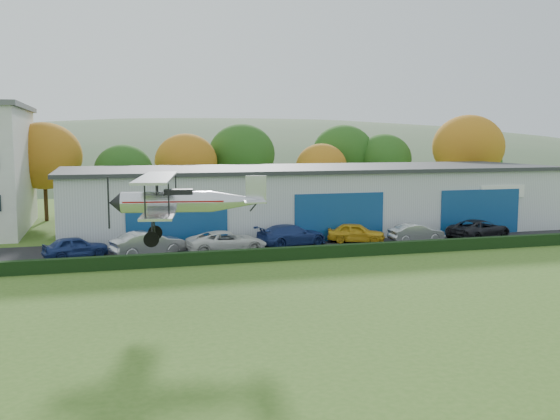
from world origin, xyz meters
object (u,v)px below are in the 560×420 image
object	(u,v)px
hangar	(313,198)
car_0	(76,247)
car_1	(149,243)
car_6	(479,229)
car_5	(416,233)
car_2	(227,242)
car_4	(356,233)
biplane	(181,200)
car_3	(291,235)

from	to	relation	value
hangar	car_0	xyz separation A→B (m)	(-18.69, -7.63, -1.91)
car_1	car_6	size ratio (longest dim) A/B	0.90
hangar	car_5	distance (m)	9.87
car_5	car_0	bearing A→B (deg)	87.95
car_1	car_2	world-z (taller)	car_1
car_4	car_6	distance (m)	9.61
car_6	biplane	bearing A→B (deg)	97.91
car_1	hangar	bearing A→B (deg)	-78.79
car_5	car_2	bearing A→B (deg)	91.22
car_2	biplane	bearing A→B (deg)	154.59
hangar	car_2	xyz separation A→B (m)	(-9.05, -8.65, -1.87)
car_1	car_3	xyz separation A→B (m)	(10.07, 1.08, -0.04)
car_0	car_1	xyz separation A→B (m)	(4.54, -0.54, 0.10)
hangar	car_5	bearing A→B (deg)	-57.14
car_6	car_4	bearing A→B (deg)	63.36
car_0	car_5	xyz separation A→B (m)	(23.94, -0.50, -0.02)
car_3	hangar	bearing A→B (deg)	-44.56
hangar	car_4	xyz separation A→B (m)	(0.89, -7.12, -1.89)
car_3	biplane	bearing A→B (deg)	130.74
car_3	car_4	world-z (taller)	car_3
hangar	biplane	size ratio (longest dim) A/B	4.94
car_6	car_2	bearing A→B (deg)	71.42
car_0	car_5	bearing A→B (deg)	-107.64
biplane	car_2	bearing A→B (deg)	79.22
car_2	car_5	xyz separation A→B (m)	(14.30, 0.52, -0.07)
car_4	car_5	world-z (taller)	car_4
car_6	car_0	bearing A→B (deg)	69.06
car_4	car_5	xyz separation A→B (m)	(4.36, -1.01, -0.04)
hangar	car_6	bearing A→B (deg)	-38.49
car_2	biplane	size ratio (longest dim) A/B	0.65
car_2	car_3	size ratio (longest dim) A/B	1.02
car_1	car_4	size ratio (longest dim) A/B	1.15
hangar	car_1	world-z (taller)	hangar
car_1	car_5	size ratio (longest dim) A/B	1.18
car_2	car_4	distance (m)	10.05
car_5	car_6	bearing A→B (deg)	-92.66
car_2	car_5	bearing A→B (deg)	-93.09
car_1	car_0	bearing A→B (deg)	64.46
hangar	car_1	distance (m)	16.44
car_2	car_3	bearing A→B (deg)	-77.70
hangar	biplane	xyz separation A→B (m)	(-13.52, -20.79, 2.26)
car_3	car_5	bearing A→B (deg)	-111.07
car_3	car_4	xyz separation A→B (m)	(4.96, -0.04, -0.04)
car_4	biplane	distance (m)	20.29
biplane	hangar	bearing A→B (deg)	66.42
car_0	car_3	distance (m)	14.63
car_5	hangar	bearing A→B (deg)	32.01
car_0	car_1	size ratio (longest dim) A/B	0.84
hangar	car_4	world-z (taller)	hangar
car_3	biplane	xyz separation A→B (m)	(-9.45, -13.70, 4.11)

